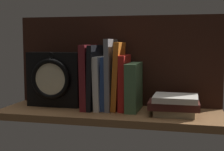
{
  "coord_description": "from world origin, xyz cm",
  "views": [
    {
      "loc": [
        28.33,
        -111.63,
        24.86
      ],
      "look_at": [
        0.25,
        3.49,
        12.42
      ],
      "focal_mm": 52.25,
      "sensor_mm": 36.0,
      "label": 1
    }
  ],
  "objects_px": {
    "book_black_skeptic": "(95,77)",
    "book_white_catcher": "(101,83)",
    "book_gray_chess": "(113,74)",
    "framed_clock": "(54,79)",
    "book_red_requiem": "(124,83)",
    "book_stack_side": "(175,105)",
    "book_blue_modern": "(107,83)",
    "book_maroon_dawkins": "(89,77)",
    "book_green_romantic": "(134,87)",
    "book_orange_pandolfini": "(118,76)"
  },
  "relations": [
    {
      "from": "book_blue_modern",
      "to": "book_stack_side",
      "type": "distance_m",
      "value": 0.26
    },
    {
      "from": "book_maroon_dawkins",
      "to": "book_blue_modern",
      "type": "distance_m",
      "value": 0.07
    },
    {
      "from": "book_white_catcher",
      "to": "book_red_requiem",
      "type": "relative_size",
      "value": 0.97
    },
    {
      "from": "book_gray_chess",
      "to": "book_red_requiem",
      "type": "relative_size",
      "value": 1.29
    },
    {
      "from": "book_black_skeptic",
      "to": "book_white_catcher",
      "type": "relative_size",
      "value": 1.22
    },
    {
      "from": "book_white_catcher",
      "to": "book_stack_side",
      "type": "xyz_separation_m",
      "value": [
        0.27,
        -0.05,
        -0.06
      ]
    },
    {
      "from": "book_blue_modern",
      "to": "book_stack_side",
      "type": "height_order",
      "value": "book_blue_modern"
    },
    {
      "from": "book_red_requiem",
      "to": "framed_clock",
      "type": "height_order",
      "value": "framed_clock"
    },
    {
      "from": "book_blue_modern",
      "to": "book_green_romantic",
      "type": "height_order",
      "value": "book_blue_modern"
    },
    {
      "from": "book_green_romantic",
      "to": "book_black_skeptic",
      "type": "bearing_deg",
      "value": 180.0
    },
    {
      "from": "book_orange_pandolfini",
      "to": "book_green_romantic",
      "type": "height_order",
      "value": "book_orange_pandolfini"
    },
    {
      "from": "book_red_requiem",
      "to": "book_stack_side",
      "type": "height_order",
      "value": "book_red_requiem"
    },
    {
      "from": "book_orange_pandolfini",
      "to": "framed_clock",
      "type": "bearing_deg",
      "value": -179.32
    },
    {
      "from": "book_black_skeptic",
      "to": "book_blue_modern",
      "type": "bearing_deg",
      "value": 0.0
    },
    {
      "from": "book_black_skeptic",
      "to": "book_red_requiem",
      "type": "height_order",
      "value": "book_black_skeptic"
    },
    {
      "from": "book_orange_pandolfini",
      "to": "book_red_requiem",
      "type": "height_order",
      "value": "book_orange_pandolfini"
    },
    {
      "from": "book_blue_modern",
      "to": "book_maroon_dawkins",
      "type": "bearing_deg",
      "value": 180.0
    },
    {
      "from": "book_maroon_dawkins",
      "to": "book_gray_chess",
      "type": "distance_m",
      "value": 0.09
    },
    {
      "from": "book_stack_side",
      "to": "book_gray_chess",
      "type": "bearing_deg",
      "value": 167.9
    },
    {
      "from": "book_gray_chess",
      "to": "book_green_romantic",
      "type": "bearing_deg",
      "value": 0.0
    },
    {
      "from": "book_black_skeptic",
      "to": "book_blue_modern",
      "type": "height_order",
      "value": "book_black_skeptic"
    },
    {
      "from": "book_white_catcher",
      "to": "book_black_skeptic",
      "type": "bearing_deg",
      "value": 180.0
    },
    {
      "from": "book_maroon_dawkins",
      "to": "book_gray_chess",
      "type": "xyz_separation_m",
      "value": [
        0.09,
        0.0,
        0.01
      ]
    },
    {
      "from": "book_maroon_dawkins",
      "to": "book_orange_pandolfini",
      "type": "xyz_separation_m",
      "value": [
        0.11,
        0.0,
        0.0
      ]
    },
    {
      "from": "book_white_catcher",
      "to": "framed_clock",
      "type": "relative_size",
      "value": 0.93
    },
    {
      "from": "framed_clock",
      "to": "book_red_requiem",
      "type": "bearing_deg",
      "value": 0.62
    },
    {
      "from": "book_blue_modern",
      "to": "book_stack_side",
      "type": "bearing_deg",
      "value": -11.08
    },
    {
      "from": "book_red_requiem",
      "to": "book_green_romantic",
      "type": "relative_size",
      "value": 1.16
    },
    {
      "from": "book_green_romantic",
      "to": "book_stack_side",
      "type": "xyz_separation_m",
      "value": [
        0.15,
        -0.05,
        -0.05
      ]
    },
    {
      "from": "book_black_skeptic",
      "to": "book_white_catcher",
      "type": "height_order",
      "value": "book_black_skeptic"
    },
    {
      "from": "book_black_skeptic",
      "to": "book_blue_modern",
      "type": "distance_m",
      "value": 0.05
    },
    {
      "from": "book_red_requiem",
      "to": "framed_clock",
      "type": "xyz_separation_m",
      "value": [
        -0.27,
        -0.0,
        0.01
      ]
    },
    {
      "from": "book_red_requiem",
      "to": "book_green_romantic",
      "type": "xyz_separation_m",
      "value": [
        0.03,
        0.0,
        -0.01
      ]
    },
    {
      "from": "book_blue_modern",
      "to": "framed_clock",
      "type": "distance_m",
      "value": 0.21
    },
    {
      "from": "book_black_skeptic",
      "to": "framed_clock",
      "type": "distance_m",
      "value": 0.16
    },
    {
      "from": "book_gray_chess",
      "to": "book_red_requiem",
      "type": "xyz_separation_m",
      "value": [
        0.04,
        0.0,
        -0.03
      ]
    },
    {
      "from": "framed_clock",
      "to": "book_green_romantic",
      "type": "bearing_deg",
      "value": 0.55
    },
    {
      "from": "book_maroon_dawkins",
      "to": "book_orange_pandolfini",
      "type": "relative_size",
      "value": 0.96
    },
    {
      "from": "book_gray_chess",
      "to": "framed_clock",
      "type": "distance_m",
      "value": 0.23
    },
    {
      "from": "book_gray_chess",
      "to": "book_red_requiem",
      "type": "bearing_deg",
      "value": 0.0
    },
    {
      "from": "framed_clock",
      "to": "book_stack_side",
      "type": "distance_m",
      "value": 0.46
    },
    {
      "from": "book_maroon_dawkins",
      "to": "book_white_catcher",
      "type": "bearing_deg",
      "value": 0.0
    },
    {
      "from": "book_maroon_dawkins",
      "to": "book_orange_pandolfini",
      "type": "distance_m",
      "value": 0.11
    },
    {
      "from": "book_black_skeptic",
      "to": "book_orange_pandolfini",
      "type": "distance_m",
      "value": 0.09
    },
    {
      "from": "book_gray_chess",
      "to": "book_green_romantic",
      "type": "xyz_separation_m",
      "value": [
        0.08,
        0.0,
        -0.04
      ]
    },
    {
      "from": "book_maroon_dawkins",
      "to": "book_red_requiem",
      "type": "relative_size",
      "value": 1.19
    },
    {
      "from": "book_orange_pandolfini",
      "to": "framed_clock",
      "type": "relative_size",
      "value": 1.18
    },
    {
      "from": "book_blue_modern",
      "to": "book_gray_chess",
      "type": "relative_size",
      "value": 0.75
    },
    {
      "from": "book_maroon_dawkins",
      "to": "book_blue_modern",
      "type": "xyz_separation_m",
      "value": [
        0.07,
        0.0,
        -0.02
      ]
    },
    {
      "from": "book_white_catcher",
      "to": "book_blue_modern",
      "type": "relative_size",
      "value": 1.0
    }
  ]
}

